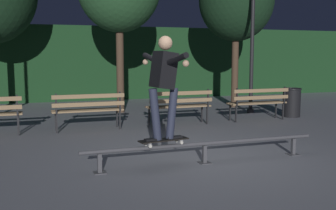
{
  "coord_description": "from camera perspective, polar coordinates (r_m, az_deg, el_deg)",
  "views": [
    {
      "loc": [
        -2.53,
        -5.95,
        1.7
      ],
      "look_at": [
        -0.34,
        0.51,
        0.85
      ],
      "focal_mm": 42.65,
      "sensor_mm": 36.0,
      "label": 1
    }
  ],
  "objects": [
    {
      "name": "park_bench_left_center",
      "position": [
        9.17,
        -11.33,
        -0.32
      ],
      "size": [
        1.6,
        0.43,
        0.88
      ],
      "color": "black",
      "rests_on": "ground"
    },
    {
      "name": "park_bench_rightmost",
      "position": [
        10.66,
        12.83,
        0.67
      ],
      "size": [
        1.6,
        0.43,
        0.88
      ],
      "color": "black",
      "rests_on": "ground"
    },
    {
      "name": "skateboarder",
      "position": [
        5.96,
        -0.61,
        3.78
      ],
      "size": [
        0.63,
        1.39,
        1.56
      ],
      "color": "black",
      "rests_on": "skateboard"
    },
    {
      "name": "ground_plane",
      "position": [
        6.69,
        4.21,
        -7.65
      ],
      "size": [
        90.0,
        90.0,
        0.0
      ],
      "primitive_type": "plane",
      "color": "slate"
    },
    {
      "name": "park_bench_right_center",
      "position": [
        9.69,
        1.68,
        0.22
      ],
      "size": [
        1.6,
        0.43,
        0.88
      ],
      "color": "black",
      "rests_on": "ground"
    },
    {
      "name": "skateboard",
      "position": [
        6.09,
        -0.62,
        -5.05
      ],
      "size": [
        0.8,
        0.32,
        0.09
      ],
      "color": "black",
      "rests_on": "grind_rail"
    },
    {
      "name": "lamp_post_right",
      "position": [
        11.96,
        11.98,
        10.71
      ],
      "size": [
        0.32,
        0.32,
        3.9
      ],
      "color": "black",
      "rests_on": "ground"
    },
    {
      "name": "tree_far_right",
      "position": [
        13.38,
        9.74,
        14.55
      ],
      "size": [
        2.4,
        2.4,
        4.79
      ],
      "color": "#4C3828",
      "rests_on": "ground"
    },
    {
      "name": "trash_can",
      "position": [
        11.58,
        17.25,
        0.41
      ],
      "size": [
        0.52,
        0.52,
        0.8
      ],
      "color": "black",
      "rests_on": "ground"
    },
    {
      "name": "grind_rail",
      "position": [
        6.36,
        5.26,
        -5.95
      ],
      "size": [
        3.91,
        0.18,
        0.34
      ],
      "color": "#47474C",
      "rests_on": "ground"
    },
    {
      "name": "hedge_backdrop",
      "position": [
        15.85,
        -9.6,
        5.93
      ],
      "size": [
        24.0,
        1.2,
        2.79
      ],
      "primitive_type": "cube",
      "color": "#193D1E",
      "rests_on": "ground"
    }
  ]
}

